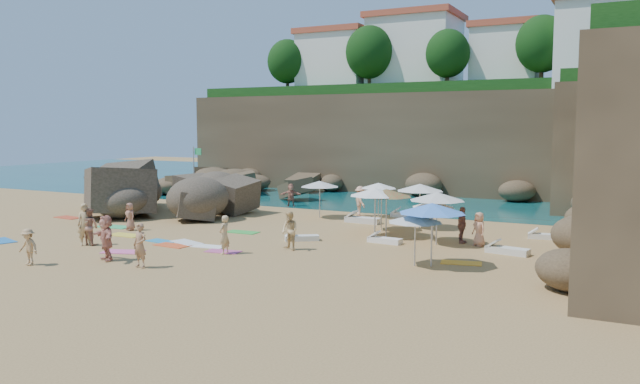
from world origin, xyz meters
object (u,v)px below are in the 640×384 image
at_px(flag_pole, 195,168).
at_px(parasol_2, 382,194).
at_px(person_stand_3, 462,225).
at_px(person_stand_5, 291,195).
at_px(lounger_0, 406,215).
at_px(person_stand_1, 90,227).
at_px(person_stand_2, 360,201).
at_px(person_stand_0, 85,224).
at_px(parasol_1, 379,186).
at_px(person_stand_6, 224,235).
at_px(person_stand_4, 479,229).
at_px(parasol_0, 320,184).
at_px(rock_outcrop, 163,214).

relative_size(flag_pole, parasol_2, 1.81).
height_order(person_stand_3, person_stand_5, person_stand_3).
relative_size(lounger_0, person_stand_1, 1.05).
relative_size(person_stand_2, person_stand_5, 1.19).
xyz_separation_m(person_stand_1, person_stand_5, (1.30, 16.21, -0.08)).
height_order(person_stand_0, person_stand_2, person_stand_0).
relative_size(parasol_1, person_stand_1, 1.28).
relative_size(person_stand_2, person_stand_6, 1.10).
xyz_separation_m(flag_pole, person_stand_4, (20.80, -6.15, -1.77)).
distance_m(parasol_0, person_stand_0, 13.72).
bearing_deg(parasol_0, person_stand_4, -23.55).
xyz_separation_m(person_stand_1, person_stand_2, (7.34, 14.02, 0.06)).
distance_m(rock_outcrop, person_stand_1, 9.93).
distance_m(parasol_0, parasol_2, 5.48).
bearing_deg(person_stand_5, lounger_0, -34.76).
height_order(person_stand_1, person_stand_6, person_stand_1).
bearing_deg(parasol_1, parasol_0, -149.23).
xyz_separation_m(person_stand_1, person_stand_4, (15.85, 7.80, -0.07)).
relative_size(parasol_0, person_stand_6, 1.40).
height_order(person_stand_0, person_stand_5, person_stand_0).
bearing_deg(parasol_1, person_stand_5, 163.71).
relative_size(parasol_0, parasol_1, 1.07).
distance_m(flag_pole, person_stand_3, 20.84).
xyz_separation_m(person_stand_0, person_stand_3, (15.07, 8.32, -0.12)).
relative_size(person_stand_0, person_stand_3, 1.14).
distance_m(person_stand_1, person_stand_6, 6.74).
xyz_separation_m(parasol_2, person_stand_2, (-3.00, 4.19, -1.01)).
bearing_deg(rock_outcrop, person_stand_1, -67.86).
height_order(rock_outcrop, lounger_0, rock_outcrop).
xyz_separation_m(flag_pole, person_stand_5, (6.25, 2.26, -1.78)).
distance_m(person_stand_0, person_stand_3, 17.21).
xyz_separation_m(parasol_0, person_stand_4, (10.39, -4.53, -1.23)).
bearing_deg(person_stand_2, parasol_2, 172.42).
relative_size(person_stand_0, person_stand_5, 1.27).
xyz_separation_m(person_stand_1, person_stand_6, (6.64, 1.14, -0.02)).
distance_m(person_stand_0, person_stand_6, 6.84).
relative_size(parasol_1, person_stand_0, 1.12).
relative_size(parasol_0, person_stand_4, 1.50).
height_order(person_stand_0, person_stand_4, person_stand_0).
bearing_deg(person_stand_2, person_stand_3, -170.71).
relative_size(parasol_2, person_stand_1, 1.30).
distance_m(parasol_0, person_stand_5, 5.83).
height_order(flag_pole, person_stand_5, flag_pole).
distance_m(lounger_0, person_stand_4, 9.19).
height_order(person_stand_4, person_stand_6, person_stand_6).
bearing_deg(person_stand_1, person_stand_4, -155.89).
bearing_deg(person_stand_3, person_stand_6, 133.61).
bearing_deg(parasol_0, rock_outcrop, -161.04).
bearing_deg(parasol_0, person_stand_5, 136.98).
relative_size(rock_outcrop, person_stand_3, 5.11).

